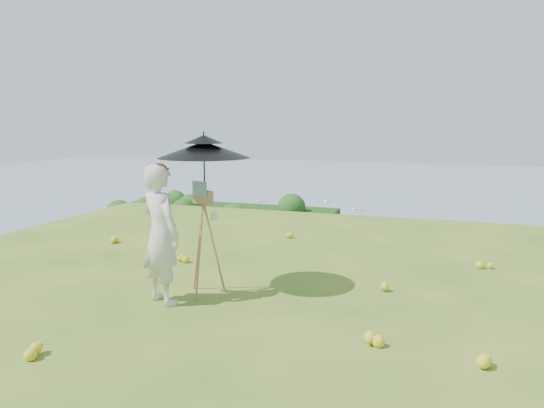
% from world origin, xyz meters
% --- Properties ---
extents(ground, '(14.00, 14.00, 0.00)m').
position_xyz_m(ground, '(0.00, 0.00, 0.00)').
color(ground, '#3D6D1F').
rests_on(ground, ground).
extents(shoreline_tier, '(170.00, 28.00, 8.00)m').
position_xyz_m(shoreline_tier, '(0.00, 75.00, -36.00)').
color(shoreline_tier, '#6D6957').
rests_on(shoreline_tier, bay_water).
extents(bay_water, '(700.00, 700.00, 0.00)m').
position_xyz_m(bay_water, '(0.00, 240.00, -34.00)').
color(bay_water, '#778EAA').
rests_on(bay_water, ground).
extents(peninsula, '(90.00, 60.00, 12.00)m').
position_xyz_m(peninsula, '(-75.00, 155.00, -29.00)').
color(peninsula, '#183E11').
rests_on(peninsula, bay_water).
extents(slope_trees, '(110.00, 50.00, 6.00)m').
position_xyz_m(slope_trees, '(0.00, 35.00, -15.00)').
color(slope_trees, '#265118').
rests_on(slope_trees, forest_slope).
extents(harbor_town, '(110.00, 22.00, 5.00)m').
position_xyz_m(harbor_town, '(0.00, 75.00, -29.50)').
color(harbor_town, silver).
rests_on(harbor_town, shoreline_tier).
extents(moored_boats, '(140.00, 140.00, 0.70)m').
position_xyz_m(moored_boats, '(-12.50, 161.00, -33.65)').
color(moored_boats, white).
rests_on(moored_boats, bay_water).
extents(wildflowers, '(10.00, 10.50, 0.12)m').
position_xyz_m(wildflowers, '(0.00, 0.25, 0.06)').
color(wildflowers, gold).
rests_on(wildflowers, ground).
extents(painter, '(0.78, 0.68, 1.80)m').
position_xyz_m(painter, '(-1.71, -0.18, 0.90)').
color(painter, beige).
rests_on(painter, ground).
extents(field_easel, '(0.75, 0.75, 1.54)m').
position_xyz_m(field_easel, '(-1.35, 0.31, 0.77)').
color(field_easel, '#91603D').
rests_on(field_easel, ground).
extents(sun_umbrella, '(1.55, 1.55, 0.92)m').
position_xyz_m(sun_umbrella, '(-1.34, 0.34, 1.73)').
color(sun_umbrella, black).
rests_on(sun_umbrella, field_easel).
extents(painter_cap, '(0.30, 0.32, 0.10)m').
position_xyz_m(painter_cap, '(-1.71, -0.18, 1.75)').
color(painter_cap, '#CA6F72').
rests_on(painter_cap, painter).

